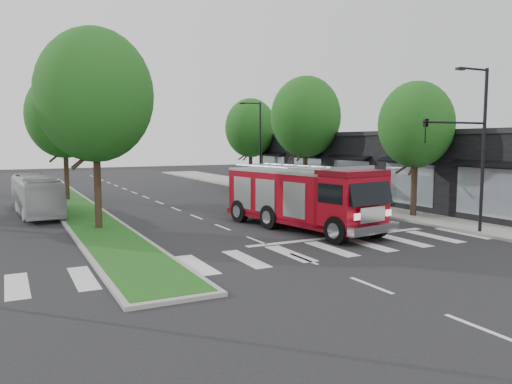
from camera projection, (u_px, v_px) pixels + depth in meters
ground at (257, 241)px, 22.84m from camera, size 140.00×140.00×0.00m
sidewalk_right at (345, 201)px, 37.32m from camera, size 5.00×80.00×0.15m
median at (71, 203)px, 36.12m from camera, size 3.00×50.00×0.15m
storefront_row at (392, 167)px, 39.10m from camera, size 8.00×30.00×5.00m
bus_shelter at (347, 177)px, 34.90m from camera, size 3.20×1.60×2.61m
tree_right_near at (416, 125)px, 29.22m from camera, size 4.40×4.40×8.05m
tree_right_mid at (306, 117)px, 39.78m from camera, size 5.60×5.60×9.72m
tree_right_far at (251, 128)px, 48.72m from camera, size 5.00×5.00×8.73m
tree_median_near at (95, 95)px, 24.79m from camera, size 5.80×5.80×10.16m
tree_median_far at (64, 115)px, 37.25m from camera, size 5.60×5.60×9.72m
streetlight_right_near at (471, 139)px, 23.58m from camera, size 4.08×0.22×8.00m
streetlight_right_far at (259, 142)px, 44.79m from camera, size 2.11×0.20×8.00m
fire_engine at (302, 198)px, 25.72m from camera, size 4.52×10.22×3.42m
city_bus at (36, 195)px, 30.78m from camera, size 2.64×8.98×2.47m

